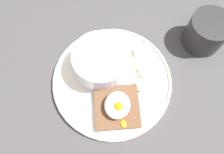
{
  "coord_description": "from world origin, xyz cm",
  "views": [
    {
      "loc": [
        17.18,
        3.72,
        50.47
      ],
      "look_at": [
        0.0,
        0.0,
        5.0
      ],
      "focal_mm": 35.0,
      "sensor_mm": 36.0,
      "label": 1
    }
  ],
  "objects_px": {
    "oatmeal_bowl": "(101,62)",
    "coffee_mug": "(206,32)",
    "banana_slice_back": "(142,83)",
    "banana_slice_inner": "(138,64)",
    "banana_slice_right": "(150,62)",
    "toast_slice": "(117,107)",
    "banana_slice_front": "(145,72)",
    "poached_egg": "(117,105)",
    "banana_slice_left": "(141,52)"
  },
  "relations": [
    {
      "from": "banana_slice_right",
      "to": "banana_slice_inner",
      "type": "bearing_deg",
      "value": -70.48
    },
    {
      "from": "banana_slice_right",
      "to": "toast_slice",
      "type": "bearing_deg",
      "value": -23.45
    },
    {
      "from": "oatmeal_bowl",
      "to": "banana_slice_back",
      "type": "relative_size",
      "value": 3.37
    },
    {
      "from": "banana_slice_left",
      "to": "banana_slice_right",
      "type": "relative_size",
      "value": 1.53
    },
    {
      "from": "banana_slice_back",
      "to": "coffee_mug",
      "type": "height_order",
      "value": "coffee_mug"
    },
    {
      "from": "banana_slice_front",
      "to": "banana_slice_left",
      "type": "height_order",
      "value": "banana_slice_left"
    },
    {
      "from": "banana_slice_front",
      "to": "banana_slice_right",
      "type": "bearing_deg",
      "value": 164.97
    },
    {
      "from": "toast_slice",
      "to": "banana_slice_front",
      "type": "relative_size",
      "value": 3.04
    },
    {
      "from": "banana_slice_front",
      "to": "banana_slice_inner",
      "type": "height_order",
      "value": "banana_slice_front"
    },
    {
      "from": "toast_slice",
      "to": "banana_slice_left",
      "type": "xyz_separation_m",
      "value": [
        -0.14,
        0.03,
        -0.0
      ]
    },
    {
      "from": "banana_slice_left",
      "to": "banana_slice_back",
      "type": "bearing_deg",
      "value": 10.83
    },
    {
      "from": "oatmeal_bowl",
      "to": "coffee_mug",
      "type": "bearing_deg",
      "value": 119.63
    },
    {
      "from": "oatmeal_bowl",
      "to": "coffee_mug",
      "type": "distance_m",
      "value": 0.26
    },
    {
      "from": "banana_slice_right",
      "to": "banana_slice_inner",
      "type": "height_order",
      "value": "banana_slice_right"
    },
    {
      "from": "poached_egg",
      "to": "banana_slice_inner",
      "type": "height_order",
      "value": "poached_egg"
    },
    {
      "from": "toast_slice",
      "to": "coffee_mug",
      "type": "xyz_separation_m",
      "value": [
        -0.22,
        0.17,
        0.02
      ]
    },
    {
      "from": "banana_slice_front",
      "to": "banana_slice_back",
      "type": "bearing_deg",
      "value": -4.91
    },
    {
      "from": "poached_egg",
      "to": "banana_slice_back",
      "type": "distance_m",
      "value": 0.08
    },
    {
      "from": "banana_slice_left",
      "to": "banana_slice_inner",
      "type": "height_order",
      "value": "banana_slice_left"
    },
    {
      "from": "oatmeal_bowl",
      "to": "banana_slice_left",
      "type": "bearing_deg",
      "value": 123.28
    },
    {
      "from": "poached_egg",
      "to": "coffee_mug",
      "type": "relative_size",
      "value": 0.78
    },
    {
      "from": "oatmeal_bowl",
      "to": "banana_slice_right",
      "type": "relative_size",
      "value": 4.22
    },
    {
      "from": "toast_slice",
      "to": "banana_slice_front",
      "type": "height_order",
      "value": "toast_slice"
    },
    {
      "from": "banana_slice_back",
      "to": "banana_slice_left",
      "type": "bearing_deg",
      "value": -169.17
    },
    {
      "from": "toast_slice",
      "to": "coffee_mug",
      "type": "height_order",
      "value": "coffee_mug"
    },
    {
      "from": "oatmeal_bowl",
      "to": "banana_slice_right",
      "type": "xyz_separation_m",
      "value": [
        -0.04,
        0.11,
        -0.03
      ]
    },
    {
      "from": "banana_slice_left",
      "to": "banana_slice_back",
      "type": "relative_size",
      "value": 1.22
    },
    {
      "from": "banana_slice_left",
      "to": "coffee_mug",
      "type": "height_order",
      "value": "coffee_mug"
    },
    {
      "from": "poached_egg",
      "to": "banana_slice_back",
      "type": "bearing_deg",
      "value": 147.38
    },
    {
      "from": "poached_egg",
      "to": "banana_slice_right",
      "type": "height_order",
      "value": "poached_egg"
    },
    {
      "from": "coffee_mug",
      "to": "banana_slice_left",
      "type": "bearing_deg",
      "value": -62.69
    },
    {
      "from": "oatmeal_bowl",
      "to": "toast_slice",
      "type": "xyz_separation_m",
      "value": [
        0.09,
        0.06,
        -0.02
      ]
    },
    {
      "from": "oatmeal_bowl",
      "to": "banana_slice_right",
      "type": "distance_m",
      "value": 0.12
    },
    {
      "from": "oatmeal_bowl",
      "to": "banana_slice_front",
      "type": "xyz_separation_m",
      "value": [
        -0.01,
        0.1,
        -0.03
      ]
    },
    {
      "from": "banana_slice_right",
      "to": "banana_slice_inner",
      "type": "distance_m",
      "value": 0.03
    },
    {
      "from": "oatmeal_bowl",
      "to": "banana_slice_left",
      "type": "relative_size",
      "value": 2.76
    },
    {
      "from": "banana_slice_back",
      "to": "banana_slice_inner",
      "type": "bearing_deg",
      "value": -161.43
    },
    {
      "from": "banana_slice_back",
      "to": "coffee_mug",
      "type": "relative_size",
      "value": 0.39
    },
    {
      "from": "oatmeal_bowl",
      "to": "coffee_mug",
      "type": "xyz_separation_m",
      "value": [
        -0.13,
        0.23,
        -0.0
      ]
    },
    {
      "from": "banana_slice_inner",
      "to": "banana_slice_right",
      "type": "bearing_deg",
      "value": 109.52
    },
    {
      "from": "toast_slice",
      "to": "banana_slice_right",
      "type": "xyz_separation_m",
      "value": [
        -0.12,
        0.05,
        -0.0
      ]
    },
    {
      "from": "oatmeal_bowl",
      "to": "banana_slice_left",
      "type": "xyz_separation_m",
      "value": [
        -0.06,
        0.08,
        -0.02
      ]
    },
    {
      "from": "banana_slice_front",
      "to": "banana_slice_back",
      "type": "height_order",
      "value": "same"
    },
    {
      "from": "oatmeal_bowl",
      "to": "poached_egg",
      "type": "bearing_deg",
      "value": 32.47
    },
    {
      "from": "oatmeal_bowl",
      "to": "poached_egg",
      "type": "height_order",
      "value": "oatmeal_bowl"
    },
    {
      "from": "banana_slice_right",
      "to": "coffee_mug",
      "type": "height_order",
      "value": "coffee_mug"
    },
    {
      "from": "banana_slice_front",
      "to": "banana_slice_back",
      "type": "distance_m",
      "value": 0.03
    },
    {
      "from": "banana_slice_back",
      "to": "toast_slice",
      "type": "bearing_deg",
      "value": -33.16
    },
    {
      "from": "oatmeal_bowl",
      "to": "coffee_mug",
      "type": "height_order",
      "value": "coffee_mug"
    },
    {
      "from": "banana_slice_right",
      "to": "banana_slice_front",
      "type": "bearing_deg",
      "value": -15.03
    }
  ]
}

